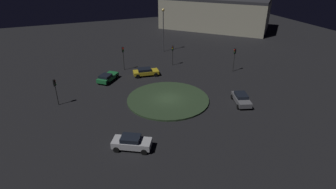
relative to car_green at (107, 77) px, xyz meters
The scene contains 12 objects.
ground_plane 12.01m from the car_green, 35.11° to the left, with size 117.09×117.09×0.00m, color black.
roundabout_island 12.00m from the car_green, 35.11° to the left, with size 11.70×11.70×0.24m, color #2D4228.
car_green is the anchor object (origin of this frame).
car_grey 21.58m from the car_green, 48.02° to the left, with size 4.47×2.96×1.41m.
car_silver 18.78m from the car_green, ahead, with size 3.48×4.43×1.52m.
car_yellow 6.54m from the car_green, 90.08° to the left, with size 2.45×4.48×1.35m.
traffic_light_west 5.94m from the car_green, 137.24° to the left, with size 0.38×0.34×4.27m.
traffic_light_north 22.13m from the car_green, 80.26° to the left, with size 0.36×0.39×4.21m.
traffic_light_northwest 13.30m from the car_green, 103.58° to the left, with size 0.39×0.36×3.79m.
traffic_light_south 9.84m from the car_green, 53.76° to the right, with size 0.35×0.39×3.80m.
streetlamp_west 19.13m from the car_green, 129.57° to the left, with size 0.59×0.59×9.06m.
store_building 44.85m from the car_green, 127.55° to the left, with size 30.09×30.50×8.63m.
Camera 1 is at (32.27, -12.45, 18.30)m, focal length 29.16 mm.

